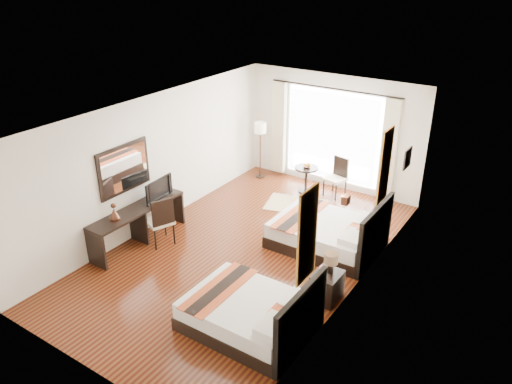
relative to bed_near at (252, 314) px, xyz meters
The scene contains 29 objects.
floor 2.26m from the bed_near, 126.99° to the left, with size 4.50×7.50×0.01m, color #380F0A.
ceiling 3.37m from the bed_near, 126.99° to the left, with size 4.50×7.50×0.02m, color white.
wall_headboard 2.30m from the bed_near, 63.50° to the left, with size 0.01×7.50×2.80m, color silver.
wall_desk 4.17m from the bed_near, 153.49° to the left, with size 0.01×7.50×2.80m, color silver.
wall_window 5.81m from the bed_near, 103.71° to the left, with size 4.50×0.01×2.80m, color silver.
wall_entry 2.62m from the bed_near, 124.69° to the right, with size 4.50×0.01×2.80m, color silver.
window_glass 5.78m from the bed_near, 103.74° to the left, with size 2.40×0.02×2.20m, color white.
sheer_curtain 5.72m from the bed_near, 103.89° to the left, with size 2.30×0.02×2.10m, color white.
drape_left 6.19m from the bed_near, 117.31° to the left, with size 0.35×0.14×2.35m, color beige.
drape_right 5.52m from the bed_near, 88.95° to the left, with size 0.35×0.14×2.35m, color beige.
art_panel_near 1.89m from the bed_near, ahead, with size 0.03×0.50×1.35m, color brown.
art_panel_far 3.42m from the bed_near, 72.85° to the left, with size 0.03×0.50×1.35m, color brown.
wall_sconce 2.26m from the bed_near, 57.33° to the left, with size 0.10×0.14×0.14m, color #422317.
mirror_frame 3.90m from the bed_near, 165.62° to the left, with size 0.04×1.25×0.95m, color black.
mirror_glass 3.88m from the bed_near, 165.52° to the left, with size 0.01×1.12×0.82m, color white.
bed_near is the anchor object (origin of this frame).
bed_far 2.85m from the bed_near, 91.34° to the left, with size 2.04×1.59×1.15m.
nightstand 1.45m from the bed_near, 64.16° to the left, with size 0.42×0.52×0.50m, color black.
table_lamp 1.58m from the bed_near, 64.41° to the left, with size 0.24×0.24×0.37m.
vase 1.34m from the bed_near, 62.95° to the left, with size 0.11×0.11×0.12m, color black.
console_desk 3.47m from the bed_near, 164.67° to the left, with size 0.50×2.20×0.76m, color black.
television 3.70m from the bed_near, 156.19° to the left, with size 0.78×0.10×0.45m, color black.
bronze_figurine 3.42m from the bed_near, behind, with size 0.20×0.20×0.30m, color #422317, non-canonical shape.
desk_chair 3.15m from the bed_near, 159.16° to the left, with size 0.63×0.63×1.04m.
floor_lamp 5.97m from the bed_near, 121.75° to the left, with size 0.30×0.30×1.48m.
side_table 5.14m from the bed_near, 108.97° to the left, with size 0.57×0.57×0.65m, color black.
fruit_bowl 5.12m from the bed_near, 108.89° to the left, with size 0.19×0.19×0.05m, color #4D311B.
window_chair 5.16m from the bed_near, 101.04° to the left, with size 0.52×0.52×0.94m.
jute_rug 4.38m from the bed_near, 110.31° to the left, with size 1.35×0.92×0.01m, color tan.
Camera 1 is at (4.77, -6.86, 5.24)m, focal length 35.00 mm.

